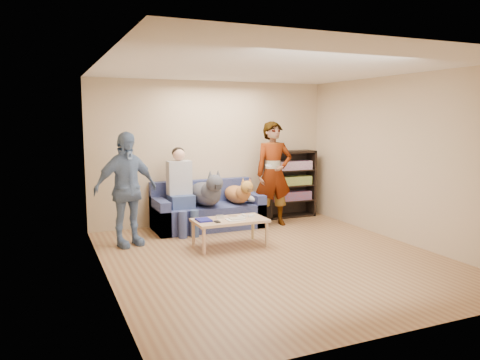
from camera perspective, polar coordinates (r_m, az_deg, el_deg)
name	(u,v)px	position (r m, az deg, el deg)	size (l,w,h in m)	color
ground	(274,258)	(6.63, 4.17, -9.45)	(5.00, 5.00, 0.00)	#91613D
ceiling	(276,67)	(6.37, 4.40, 13.52)	(5.00, 5.00, 0.00)	white
wall_back	(212,153)	(8.65, -3.42, 3.35)	(4.50, 4.50, 0.00)	tan
wall_front	(408,192)	(4.33, 19.79, -1.40)	(4.50, 4.50, 0.00)	tan
wall_left	(104,173)	(5.69, -16.24, 0.82)	(5.00, 5.00, 0.00)	tan
wall_right	(404,159)	(7.67, 19.37, 2.38)	(5.00, 5.00, 0.00)	tan
blanket	(256,199)	(8.42, 1.92, -2.30)	(0.38, 0.32, 0.13)	#B2B2B7
person_standing_right	(274,174)	(8.44, 4.12, 0.76)	(0.68, 0.45, 1.88)	gray
person_standing_left	(126,189)	(7.25, -13.73, -1.11)	(1.02, 0.42, 1.74)	#738DB8
held_controller	(269,166)	(8.15, 3.53, 1.76)	(0.04, 0.13, 0.03)	silver
notebook_blue	(204,220)	(6.99, -4.45, -4.87)	(0.20, 0.26, 0.03)	navy
papers	(235,220)	(7.01, -0.56, -4.86)	(0.26, 0.20, 0.01)	white
magazine	(237,218)	(7.04, -0.40, -4.70)	(0.22, 0.17, 0.01)	#B0A48D
camera_silver	(220,217)	(7.15, -2.51, -4.48)	(0.11, 0.06, 0.05)	silver
controller_a	(244,215)	(7.28, 0.50, -4.33)	(0.04, 0.13, 0.03)	white
controller_b	(251,216)	(7.24, 1.34, -4.40)	(0.09, 0.06, 0.03)	silver
headphone_cup_a	(242,218)	(7.14, 0.30, -4.61)	(0.07, 0.07, 0.02)	white
headphone_cup_b	(240,217)	(7.22, 0.05, -4.48)	(0.07, 0.07, 0.02)	silver
pen_orange	(233,221)	(6.94, -0.90, -5.03)	(0.01, 0.01, 0.14)	#C7541C
pen_black	(233,216)	(7.29, -0.91, -4.40)	(0.01, 0.01, 0.14)	black
wallet	(217,222)	(6.89, -2.81, -5.10)	(0.07, 0.12, 0.01)	black
sofa	(207,212)	(8.33, -4.03, -3.90)	(1.90, 0.85, 0.82)	#515B93
person_seated	(181,187)	(7.98, -7.22, -0.87)	(0.40, 0.73, 1.47)	#3F4D8A
dog_gray	(207,192)	(8.08, -4.06, -1.50)	(0.46, 1.27, 0.67)	#494952
dog_tan	(239,193)	(8.29, -0.17, -1.64)	(0.36, 1.14, 0.52)	#C9673D
coffee_table	(230,222)	(7.10, -1.25, -5.15)	(1.10, 0.60, 0.42)	tan
bookshelf	(290,182)	(9.21, 6.08, -0.30)	(1.00, 0.34, 1.30)	black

